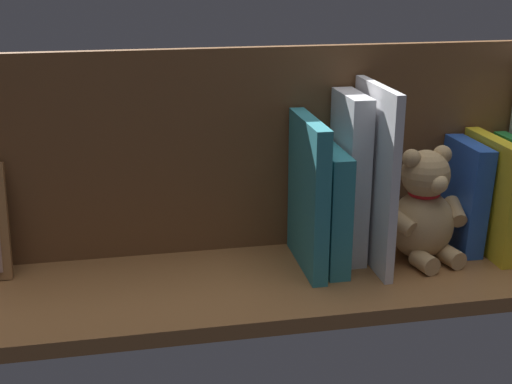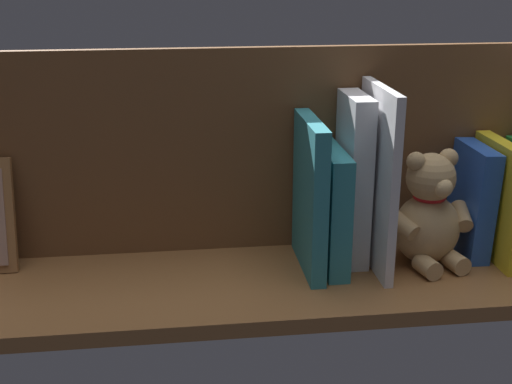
# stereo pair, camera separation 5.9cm
# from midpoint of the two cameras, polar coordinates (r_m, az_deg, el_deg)

# --- Properties ---
(ground_plane) EXTENTS (1.10, 0.27, 0.02)m
(ground_plane) POSITION_cam_midpoint_polar(r_m,az_deg,el_deg) (1.01, -1.70, -7.52)
(ground_plane) COLOR brown
(shelf_back_panel) EXTENTS (1.10, 0.02, 0.31)m
(shelf_back_panel) POSITION_cam_midpoint_polar(r_m,az_deg,el_deg) (1.05, -2.78, 3.39)
(shelf_back_panel) COLOR brown
(shelf_back_panel) RESTS_ON ground_plane
(book_1) EXTENTS (0.02, 0.12, 0.17)m
(book_1) POSITION_cam_midpoint_polar(r_m,az_deg,el_deg) (1.13, 18.05, -0.24)
(book_1) COLOR yellow
(book_1) RESTS_ON ground_plane
(book_2) EXTENTS (0.02, 0.15, 0.18)m
(book_2) POSITION_cam_midpoint_polar(r_m,az_deg,el_deg) (1.11, 17.35, -0.29)
(book_2) COLOR yellow
(book_2) RESTS_ON ground_plane
(book_3) EXTENTS (0.04, 0.11, 0.17)m
(book_3) POSITION_cam_midpoint_polar(r_m,az_deg,el_deg) (1.11, 15.38, -0.31)
(book_3) COLOR blue
(book_3) RESTS_ON ground_plane
(teddy_bear) EXTENTS (0.14, 0.13, 0.17)m
(teddy_bear) POSITION_cam_midpoint_polar(r_m,az_deg,el_deg) (1.06, 12.18, -1.52)
(teddy_bear) COLOR tan
(teddy_bear) RESTS_ON ground_plane
(book_4) EXTENTS (0.01, 0.16, 0.27)m
(book_4) POSITION_cam_midpoint_polar(r_m,az_deg,el_deg) (1.01, 8.10, 1.27)
(book_4) COLOR silver
(book_4) RESTS_ON ground_plane
(book_5) EXTENTS (0.03, 0.11, 0.25)m
(book_5) POSITION_cam_midpoint_polar(r_m,az_deg,el_deg) (1.03, 6.10, 1.22)
(book_5) COLOR silver
(book_5) RESTS_ON ground_plane
(book_6) EXTENTS (0.03, 0.14, 0.18)m
(book_6) POSITION_cam_midpoint_polar(r_m,az_deg,el_deg) (1.02, 4.33, -1.20)
(book_6) COLOR teal
(book_6) RESTS_ON ground_plane
(book_7) EXTENTS (0.02, 0.15, 0.22)m
(book_7) POSITION_cam_midpoint_polar(r_m,az_deg,el_deg) (1.00, 2.63, -0.21)
(book_7) COLOR teal
(book_7) RESTS_ON ground_plane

